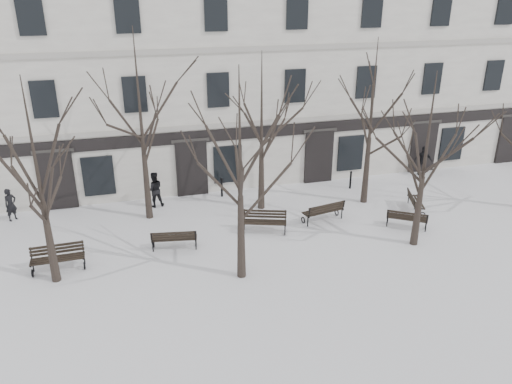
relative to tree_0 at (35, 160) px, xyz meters
name	(u,v)px	position (x,y,z in m)	size (l,w,h in m)	color
ground	(310,260)	(9.67, -1.11, -4.73)	(100.00, 100.00, 0.00)	white
building	(234,70)	(9.67, 11.85, 0.78)	(40.40, 10.20, 11.40)	silver
tree_0	(35,160)	(0.00, 0.00, 0.00)	(5.30, 5.30, 7.57)	black
tree_1	(240,152)	(6.72, -1.55, 0.17)	(5.49, 5.49, 7.85)	black
tree_2	(428,141)	(14.39, -1.03, -0.20)	(5.07, 5.07, 7.25)	black
tree_4	(139,104)	(3.76, 4.61, 0.67)	(6.05, 6.05, 8.64)	black
tree_5	(262,114)	(9.15, 4.24, -0.02)	(5.28, 5.28, 7.54)	black
tree_6	(372,104)	(14.37, 3.57, 0.29)	(5.63, 5.63, 8.04)	black
bench_0	(58,257)	(0.04, 0.79, -4.19)	(2.00, 0.78, 1.00)	black
bench_1	(174,238)	(4.54, 1.19, -4.23)	(1.94, 0.96, 0.94)	black
bench_2	(407,218)	(14.86, 0.37, -4.25)	(1.80, 1.51, 0.89)	black
bench_3	(265,221)	(8.59, 1.74, -4.21)	(2.03, 1.28, 0.97)	black
bench_4	(324,211)	(11.51, 2.00, -4.19)	(2.06, 1.08, 0.99)	black
bench_5	(415,201)	(16.27, 2.00, -4.27)	(1.15, 1.79, 0.86)	black
bollard_a	(222,187)	(7.58, 6.16, -4.19)	(0.13, 0.13, 1.02)	black
bollard_b	(351,179)	(14.48, 5.40, -4.21)	(0.13, 0.13, 0.99)	black
pedestrian_a	(14,220)	(-2.41, 6.02, -4.73)	(0.57, 0.37, 1.56)	black
pedestrian_b	(156,206)	(4.14, 5.83, -4.73)	(0.87, 0.68, 1.79)	black
pedestrian_c	(421,175)	(19.35, 6.18, -4.73)	(1.00, 0.42, 1.71)	black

